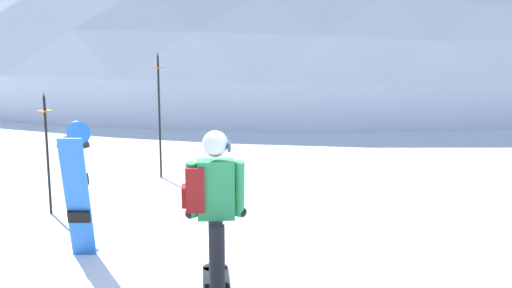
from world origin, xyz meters
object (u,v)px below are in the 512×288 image
at_px(piste_marker_far, 47,145).
at_px(rock_dark, 73,146).
at_px(snowboarder_main, 213,211).
at_px(spare_snowboard, 78,191).
at_px(piste_marker_near, 159,108).

height_order(piste_marker_far, rock_dark, piste_marker_far).
height_order(snowboarder_main, piste_marker_far, piste_marker_far).
bearing_deg(piste_marker_far, rock_dark, 103.22).
bearing_deg(rock_dark, spare_snowboard, -72.62).
relative_size(snowboarder_main, spare_snowboard, 1.13).
xyz_separation_m(spare_snowboard, rock_dark, (-2.11, 6.76, -0.82)).
distance_m(piste_marker_near, rock_dark, 3.90).
bearing_deg(piste_marker_far, spare_snowboard, -61.91).
height_order(spare_snowboard, piste_marker_near, piste_marker_near).
xyz_separation_m(piste_marker_near, piste_marker_far, (-1.24, -2.18, -0.24)).
distance_m(spare_snowboard, piste_marker_far, 2.01).
relative_size(spare_snowboard, piste_marker_near, 0.74).
height_order(spare_snowboard, piste_marker_far, piste_marker_far).
bearing_deg(piste_marker_far, snowboarder_main, -47.50).
bearing_deg(spare_snowboard, rock_dark, 107.38).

